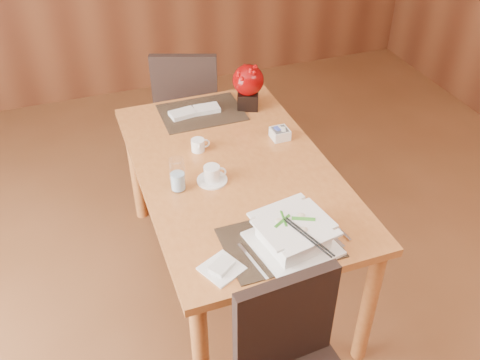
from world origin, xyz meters
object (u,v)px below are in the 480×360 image
object	(u,v)px
dining_table	(235,183)
coffee_cup	(212,175)
far_chair	(188,105)
bread_plate	(222,269)
sugar_caddy	(280,134)
creamer_jug	(198,145)
water_glass	(177,175)
soup_setting	(293,235)
berry_decor	(248,84)

from	to	relation	value
dining_table	coffee_cup	bearing A→B (deg)	-153.86
far_chair	bread_plate	bearing A→B (deg)	99.40
sugar_caddy	far_chair	xyz separation A→B (m)	(-0.26, 0.90, -0.26)
creamer_jug	sugar_caddy	bearing A→B (deg)	-1.24
dining_table	bread_plate	distance (m)	0.67
dining_table	sugar_caddy	size ratio (longest dim) A/B	16.95
water_glass	soup_setting	bearing A→B (deg)	-56.64
coffee_cup	sugar_caddy	size ratio (longest dim) A/B	1.60
creamer_jug	sugar_caddy	size ratio (longest dim) A/B	0.98
coffee_cup	far_chair	distance (m)	1.18
soup_setting	far_chair	distance (m)	1.68
bread_plate	far_chair	bearing A→B (deg)	79.42
coffee_cup	creamer_jug	xyz separation A→B (m)	(0.01, 0.26, -0.00)
dining_table	far_chair	distance (m)	1.08
water_glass	creamer_jug	world-z (taller)	water_glass
water_glass	sugar_caddy	bearing A→B (deg)	21.51
sugar_caddy	far_chair	bearing A→B (deg)	105.90
berry_decor	bread_plate	distance (m)	1.26
berry_decor	far_chair	xyz separation A→B (m)	(-0.22, 0.55, -0.38)
water_glass	sugar_caddy	xyz separation A→B (m)	(0.60, 0.24, -0.05)
soup_setting	berry_decor	xyz separation A→B (m)	(0.22, 1.10, 0.08)
berry_decor	sugar_caddy	bearing A→B (deg)	-83.21
bread_plate	creamer_jug	bearing A→B (deg)	80.02
creamer_jug	far_chair	xyz separation A→B (m)	(0.17, 0.87, -0.27)
soup_setting	berry_decor	world-z (taller)	berry_decor
dining_table	far_chair	world-z (taller)	far_chair
coffee_cup	berry_decor	bearing A→B (deg)	55.99
creamer_jug	far_chair	world-z (taller)	far_chair
sugar_caddy	bread_plate	bearing A→B (deg)	-126.47
coffee_cup	far_chair	xyz separation A→B (m)	(0.18, 1.14, -0.27)
sugar_caddy	bread_plate	world-z (taller)	sugar_caddy
coffee_cup	bread_plate	world-z (taller)	coffee_cup
dining_table	bread_plate	bearing A→B (deg)	-113.53
soup_setting	water_glass	distance (m)	0.61
coffee_cup	bread_plate	distance (m)	0.56
dining_table	creamer_jug	xyz separation A→B (m)	(-0.12, 0.20, 0.13)
coffee_cup	far_chair	size ratio (longest dim) A/B	0.16
creamer_jug	sugar_caddy	xyz separation A→B (m)	(0.43, -0.03, -0.00)
soup_setting	coffee_cup	xyz separation A→B (m)	(-0.17, 0.52, -0.03)
soup_setting	sugar_caddy	distance (m)	0.79
soup_setting	sugar_caddy	bearing A→B (deg)	60.56
creamer_jug	soup_setting	bearing A→B (deg)	-74.79
creamer_jug	bread_plate	xyz separation A→B (m)	(-0.14, -0.81, -0.03)
far_chair	soup_setting	bearing A→B (deg)	109.72
water_glass	berry_decor	world-z (taller)	berry_decor
dining_table	bread_plate	size ratio (longest dim) A/B	10.74
coffee_cup	creamer_jug	size ratio (longest dim) A/B	1.63
soup_setting	far_chair	world-z (taller)	far_chair
soup_setting	creamer_jug	bearing A→B (deg)	91.97
dining_table	water_glass	size ratio (longest dim) A/B	9.22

